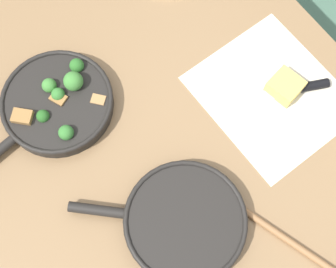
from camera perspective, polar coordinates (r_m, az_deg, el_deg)
ground_plane at (r=1.87m, az=0.00°, el=-8.12°), size 14.00×14.00×0.00m
dining_table_red at (r=1.21m, az=0.00°, el=-1.57°), size 1.21×1.02×0.77m
skillet_broccoli at (r=1.17m, az=-13.43°, el=3.70°), size 0.27×0.41×0.08m
skillet_eggs at (r=1.06m, az=1.94°, el=-10.60°), size 0.33×0.34×0.04m
wooden_spoon at (r=1.09m, az=10.34°, el=-9.88°), size 0.36×0.15×0.02m
parchment_sheet at (r=1.20m, az=12.48°, el=4.74°), size 0.36×0.33×0.00m
grater_knife at (r=1.21m, az=14.91°, el=5.22°), size 0.13×0.25×0.02m
cheese_block at (r=1.20m, az=14.07°, el=5.64°), size 0.09×0.09×0.04m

